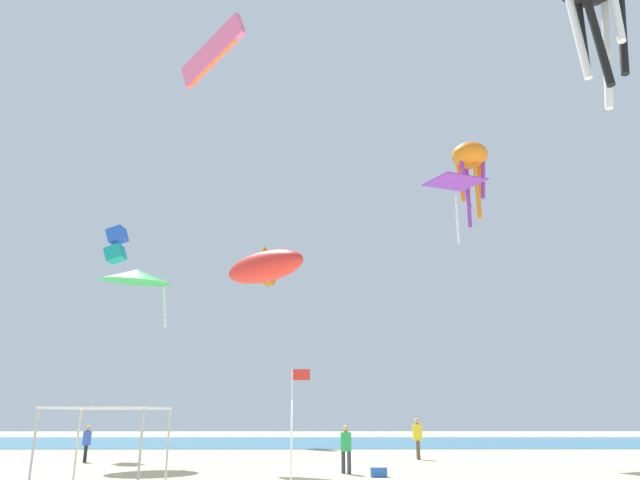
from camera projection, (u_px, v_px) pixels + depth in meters
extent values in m
cube|color=teal|center=(321.00, 442.00, 44.39)|extent=(110.00, 18.30, 0.03)
cylinder|color=#B2B2B7|center=(32.00, 455.00, 14.89)|extent=(0.07, 0.07, 2.23)
cylinder|color=#B2B2B7|center=(140.00, 455.00, 14.91)|extent=(0.07, 0.07, 2.23)
cylinder|color=#B2B2B7|center=(77.00, 448.00, 17.65)|extent=(0.07, 0.07, 2.23)
cylinder|color=#B2B2B7|center=(168.00, 448.00, 17.67)|extent=(0.07, 0.07, 2.23)
cube|color=white|center=(110.00, 408.00, 16.60)|extent=(2.80, 2.94, 0.06)
cylinder|color=#33384C|center=(349.00, 463.00, 21.40)|extent=(0.15, 0.15, 0.77)
cylinder|color=#33384C|center=(343.00, 462.00, 21.61)|extent=(0.15, 0.15, 0.77)
cylinder|color=green|center=(346.00, 442.00, 21.71)|extent=(0.40, 0.40, 0.67)
sphere|color=tan|center=(346.00, 429.00, 21.84)|extent=(0.25, 0.25, 0.25)
cylinder|color=black|center=(85.00, 454.00, 26.48)|extent=(0.14, 0.14, 0.72)
cylinder|color=black|center=(86.00, 453.00, 26.74)|extent=(0.14, 0.14, 0.72)
cylinder|color=blue|center=(87.00, 438.00, 26.80)|extent=(0.37, 0.37, 0.62)
sphere|color=tan|center=(88.00, 428.00, 26.92)|extent=(0.23, 0.23, 0.23)
cylinder|color=brown|center=(418.00, 450.00, 27.88)|extent=(0.17, 0.17, 0.86)
cylinder|color=brown|center=(418.00, 450.00, 28.20)|extent=(0.17, 0.17, 0.86)
cylinder|color=yellow|center=(417.00, 432.00, 28.27)|extent=(0.45, 0.45, 0.75)
sphere|color=tan|center=(417.00, 421.00, 28.41)|extent=(0.28, 0.28, 0.28)
cylinder|color=silver|center=(292.00, 425.00, 18.69)|extent=(0.06, 0.06, 3.50)
cube|color=red|center=(302.00, 375.00, 19.13)|extent=(0.55, 0.02, 0.35)
cube|color=blue|center=(379.00, 472.00, 20.35)|extent=(0.56, 0.36, 0.32)
cube|color=white|center=(379.00, 467.00, 20.40)|extent=(0.57, 0.37, 0.03)
cylinder|color=black|center=(582.00, 34.00, 26.86)|extent=(0.47, 0.65, 3.43)
cylinder|color=white|center=(578.00, 34.00, 26.01)|extent=(0.78, 0.40, 4.44)
cylinder|color=black|center=(596.00, 32.00, 25.03)|extent=(0.68, 0.77, 5.47)
cylinder|color=white|center=(616.00, 9.00, 25.19)|extent=(0.47, 0.65, 3.43)
cylinder|color=black|center=(623.00, 30.00, 25.76)|extent=(0.78, 0.40, 4.44)
cylinder|color=white|center=(607.00, 52.00, 26.45)|extent=(0.68, 0.77, 5.47)
cube|color=teal|center=(268.00, 261.00, 45.88)|extent=(1.69, 1.63, 1.25)
cube|color=orange|center=(267.00, 277.00, 45.51)|extent=(1.69, 1.63, 1.25)
cube|color=purple|center=(455.00, 182.00, 33.37)|extent=(3.46, 3.46, 0.30)
cylinder|color=white|center=(457.00, 219.00, 32.74)|extent=(0.16, 0.16, 2.85)
cone|color=green|center=(137.00, 276.00, 28.20)|extent=(4.69, 4.71, 0.96)
cylinder|color=white|center=(165.00, 301.00, 28.65)|extent=(0.57, 0.81, 2.58)
cube|color=pink|center=(212.00, 52.00, 24.06)|extent=(3.02, 2.52, 2.25)
cube|color=orange|center=(212.00, 62.00, 23.92)|extent=(2.25, 1.89, 1.24)
ellipsoid|color=red|center=(264.00, 267.00, 25.79)|extent=(4.44, 4.26, 1.57)
cone|color=orange|center=(265.00, 251.00, 26.00)|extent=(1.00, 1.00, 0.59)
ellipsoid|color=orange|center=(470.00, 156.00, 39.42)|extent=(3.06, 3.06, 1.71)
cylinder|color=orange|center=(461.00, 183.00, 39.14)|extent=(0.51, 0.36, 2.66)
cylinder|color=purple|center=(465.00, 184.00, 38.34)|extent=(0.53, 0.48, 3.45)
cylinder|color=orange|center=(477.00, 188.00, 37.99)|extent=(0.33, 0.68, 4.23)
cylinder|color=purple|center=(483.00, 180.00, 38.65)|extent=(0.51, 0.36, 2.66)
cylinder|color=orange|center=(479.00, 189.00, 39.23)|extent=(0.53, 0.48, 3.45)
cylinder|color=purple|center=(468.00, 196.00, 39.36)|extent=(0.33, 0.68, 4.23)
cube|color=blue|center=(117.00, 235.00, 35.40)|extent=(1.24, 1.05, 1.10)
cube|color=teal|center=(115.00, 254.00, 35.08)|extent=(1.24, 1.05, 1.10)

